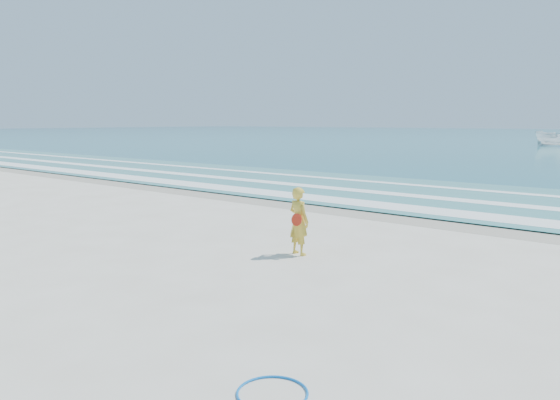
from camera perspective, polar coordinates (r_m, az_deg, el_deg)
The scene contains 9 objects.
ground at distance 10.83m, azimuth -13.70°, elevation -7.61°, with size 400.00×400.00×0.00m, color silver.
wet_sand at distance 17.59m, azimuth 10.49°, elevation -1.42°, with size 400.00×2.40×0.00m, color #B2A893.
shallow at distance 22.04m, azimuth 16.86°, elevation 0.42°, with size 400.00×10.00×0.01m, color #59B7AD.
foam_near at distance 18.71m, azimuth 12.44°, elevation -0.73°, with size 400.00×1.40×0.01m, color white.
foam_mid at distance 21.31m, azimuth 16.02°, elevation 0.22°, with size 400.00×0.90×0.01m, color white.
foam_far at distance 24.34m, azimuth 19.16°, elevation 1.05°, with size 400.00×0.60×0.01m, color white.
hoop at distance 6.24m, azimuth -0.80°, elevation -19.50°, with size 0.79×0.79×0.03m, color blue.
boat at distance 69.74m, azimuth 26.96°, elevation 5.79°, with size 1.83×4.86×1.88m, color white.
woman at distance 11.94m, azimuth 1.98°, elevation -2.21°, with size 0.60×0.45×1.50m.
Camera 1 is at (8.41, -6.16, 2.92)m, focal length 35.00 mm.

